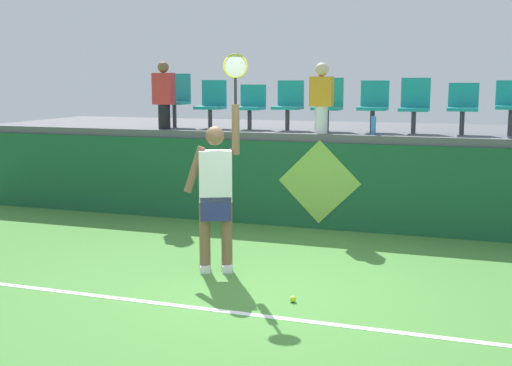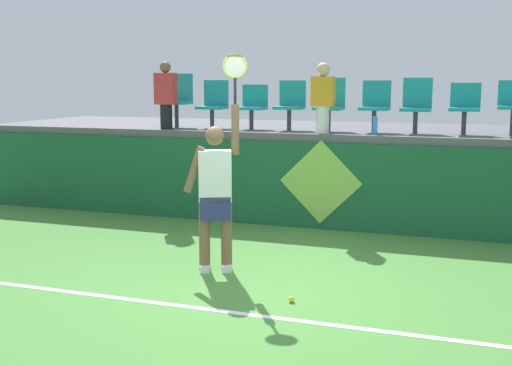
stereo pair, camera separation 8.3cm
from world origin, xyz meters
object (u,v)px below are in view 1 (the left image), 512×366
Objects in this scene: stadium_chair_4 at (328,102)px; stadium_chair_6 at (415,103)px; stadium_chair_2 at (251,105)px; stadium_chair_3 at (289,103)px; stadium_chair_8 at (511,104)px; stadium_chair_1 at (212,102)px; stadium_chair_7 at (463,105)px; tennis_player at (216,191)px; water_bottle at (374,125)px; spectator_0 at (321,96)px; stadium_chair_5 at (374,104)px; tennis_ball at (293,299)px; spectator_1 at (164,94)px; stadium_chair_0 at (176,97)px.

stadium_chair_6 is (1.35, -0.00, -0.00)m from stadium_chair_4.
stadium_chair_2 is 1.30m from stadium_chair_4.
stadium_chair_8 is at bearing -0.11° from stadium_chair_3.
stadium_chair_1 is 3.35m from stadium_chair_6.
stadium_chair_7 is 0.67m from stadium_chair_8.
tennis_player reaches higher than stadium_chair_1.
stadium_chair_8 is at bearing 13.73° from water_bottle.
stadium_chair_1 is at bearing 166.58° from spectator_0.
stadium_chair_5 is (2.73, -0.00, 0.01)m from stadium_chair_1.
stadium_chair_4 is at bearing 0.42° from stadium_chair_3.
water_bottle is 2.17m from stadium_chair_2.
stadium_chair_8 is at bearing 62.06° from tennis_ball.
stadium_chair_5 is 0.75× the size of spectator_0.
stadium_chair_6 is 0.76× the size of spectator_1.
spectator_0 reaches higher than water_bottle.
stadium_chair_0 reaches higher than stadium_chair_7.
stadium_chair_4 reaches higher than stadium_chair_1.
spectator_0 is 0.96× the size of spectator_1.
spectator_1 reaches higher than stadium_chair_6.
stadium_chair_4 reaches higher than stadium_chair_7.
stadium_chair_0 is 4.01m from stadium_chair_6.
spectator_0 is at bearing -13.42° from stadium_chair_1.
water_bottle is at bearing -18.16° from stadium_chair_3.
tennis_ball is at bearing -57.73° from stadium_chair_1.
stadium_chair_4 is at bearing 179.70° from stadium_chair_7.
stadium_chair_5 reaches higher than water_bottle.
stadium_chair_5 is (1.31, 3.29, 0.92)m from tennis_player.
tennis_ball is 0.09× the size of stadium_chair_2.
stadium_chair_4 is at bearing 9.91° from spectator_1.
stadium_chair_2 is 1.45m from spectator_1.
stadium_chair_8 reaches higher than tennis_ball.
stadium_chair_3 is 0.75× the size of spectator_0.
stadium_chair_0 is 1.15× the size of stadium_chair_3.
tennis_ball is 5.15m from stadium_chair_1.
tennis_player is 3.05m from spectator_0.
stadium_chair_8 is at bearing -0.01° from stadium_chair_2.
stadium_chair_0 is 1.14× the size of stadium_chair_1.
stadium_chair_3 is 2.70m from stadium_chair_7.
stadium_chair_2 is 0.87× the size of stadium_chair_6.
spectator_0 is at bearing 78.11° from tennis_player.
stadium_chair_6 is at bearing 0.22° from stadium_chair_2.
tennis_ball is 4.96m from stadium_chair_8.
stadium_chair_0 is 2.71m from spectator_0.
stadium_chair_8 is at bearing 9.79° from spectator_0.
stadium_chair_0 is 4.72m from stadium_chair_7.
tennis_player is 3.47m from stadium_chair_4.
stadium_chair_0 reaches higher than stadium_chair_4.
stadium_chair_2 is 0.66× the size of spectator_1.
spectator_1 reaches higher than stadium_chair_4.
water_bottle is (0.23, 3.59, 1.54)m from tennis_ball.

